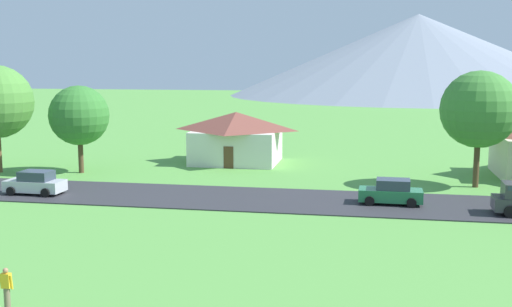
% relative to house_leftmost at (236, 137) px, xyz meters
% --- Properties ---
extents(road_strip, '(160.00, 7.68, 0.08)m').
position_rel_house_leftmost_xyz_m(road_strip, '(6.32, -15.62, -2.47)').
color(road_strip, '#2D2D33').
rests_on(road_strip, ground).
extents(mountain_east_ridge, '(108.33, 108.33, 23.25)m').
position_rel_house_leftmost_xyz_m(mountain_east_ridge, '(25.53, 130.02, 9.11)').
color(mountain_east_ridge, gray).
rests_on(mountain_east_ridge, ground).
extents(house_leftmost, '(8.54, 7.23, 4.85)m').
position_rel_house_leftmost_xyz_m(house_leftmost, '(0.00, 0.00, 0.00)').
color(house_leftmost, silver).
rests_on(house_leftmost, ground).
extents(tree_near_left, '(5.12, 5.12, 7.56)m').
position_rel_house_leftmost_xyz_m(tree_near_left, '(-12.09, -7.80, 2.47)').
color(tree_near_left, '#4C3823').
rests_on(tree_near_left, ground).
extents(tree_left_of_center, '(5.85, 5.85, 8.92)m').
position_rel_house_leftmost_xyz_m(tree_left_of_center, '(20.57, -8.24, 3.46)').
color(tree_left_of_center, '#4C3823').
rests_on(tree_left_of_center, ground).
extents(parked_car_green_west_end, '(4.25, 2.17, 1.68)m').
position_rel_house_leftmost_xyz_m(parked_car_green_west_end, '(13.99, -15.58, -1.65)').
color(parked_car_green_west_end, '#237042').
rests_on(parked_car_green_west_end, road_strip).
extents(parked_car_silver_mid_west, '(4.24, 2.16, 1.68)m').
position_rel_house_leftmost_xyz_m(parked_car_silver_mid_west, '(-11.20, -16.94, -1.65)').
color(parked_car_silver_mid_west, '#B7BCC1').
rests_on(parked_car_silver_mid_west, road_strip).
extents(watcher_person, '(0.56, 0.24, 1.68)m').
position_rel_house_leftmost_xyz_m(watcher_person, '(-1.19, -36.60, -1.64)').
color(watcher_person, '#70604C').
rests_on(watcher_person, ground).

